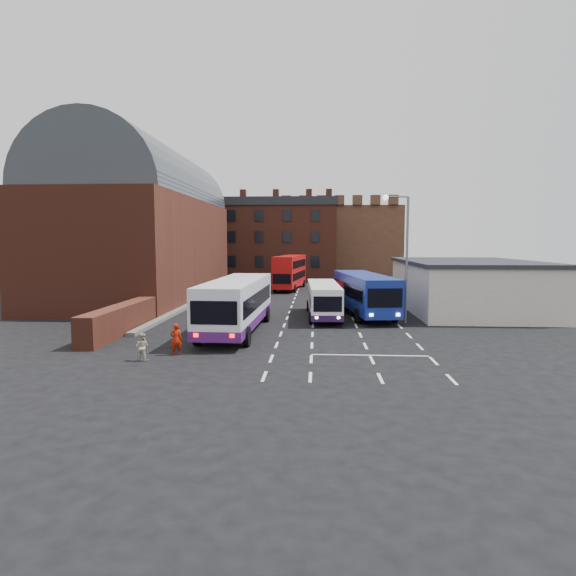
# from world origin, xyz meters

# --- Properties ---
(ground) EXTENTS (180.00, 180.00, 0.00)m
(ground) POSITION_xyz_m (0.00, 0.00, 0.00)
(ground) COLOR black
(railway_station) EXTENTS (12.00, 28.00, 16.00)m
(railway_station) POSITION_xyz_m (-15.50, 21.00, 7.64)
(railway_station) COLOR #602B1E
(railway_station) RESTS_ON ground
(forecourt_wall) EXTENTS (1.20, 10.00, 1.80)m
(forecourt_wall) POSITION_xyz_m (-10.20, 2.00, 0.90)
(forecourt_wall) COLOR #602B1E
(forecourt_wall) RESTS_ON ground
(cream_building) EXTENTS (10.40, 16.40, 4.25)m
(cream_building) POSITION_xyz_m (15.00, 14.00, 2.16)
(cream_building) COLOR beige
(cream_building) RESTS_ON ground
(brick_terrace) EXTENTS (22.00, 10.00, 11.00)m
(brick_terrace) POSITION_xyz_m (-6.00, 46.00, 5.50)
(brick_terrace) COLOR brown
(brick_terrace) RESTS_ON ground
(castle_keep) EXTENTS (22.00, 22.00, 12.00)m
(castle_keep) POSITION_xyz_m (6.00, 66.00, 6.00)
(castle_keep) COLOR brown
(castle_keep) RESTS_ON ground
(bus_white_outbound) EXTENTS (3.42, 12.51, 3.39)m
(bus_white_outbound) POSITION_xyz_m (-2.90, 3.16, 2.00)
(bus_white_outbound) COLOR silver
(bus_white_outbound) RESTS_ON ground
(bus_white_inbound) EXTENTS (2.74, 9.67, 2.61)m
(bus_white_inbound) POSITION_xyz_m (2.78, 9.37, 1.54)
(bus_white_inbound) COLOR white
(bus_white_inbound) RESTS_ON ground
(bus_blue) EXTENTS (4.36, 12.16, 3.24)m
(bus_blue) POSITION_xyz_m (6.00, 10.81, 1.92)
(bus_blue) COLOR navy
(bus_blue) RESTS_ON ground
(bus_red_double) EXTENTS (3.60, 10.51, 4.12)m
(bus_red_double) POSITION_xyz_m (-1.01, 30.79, 2.19)
(bus_red_double) COLOR red
(bus_red_double) RESTS_ON ground
(street_lamp) EXTENTS (1.86, 0.40, 9.10)m
(street_lamp) POSITION_xyz_m (8.28, 6.94, 5.49)
(street_lamp) COLOR slate
(street_lamp) RESTS_ON ground
(pedestrian_red) EXTENTS (0.70, 0.59, 1.64)m
(pedestrian_red) POSITION_xyz_m (-4.97, -3.52, 0.82)
(pedestrian_red) COLOR #9A1804
(pedestrian_red) RESTS_ON ground
(pedestrian_beige) EXTENTS (0.74, 0.62, 1.37)m
(pedestrian_beige) POSITION_xyz_m (-6.30, -4.76, 0.68)
(pedestrian_beige) COLOR #BEB38F
(pedestrian_beige) RESTS_ON ground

